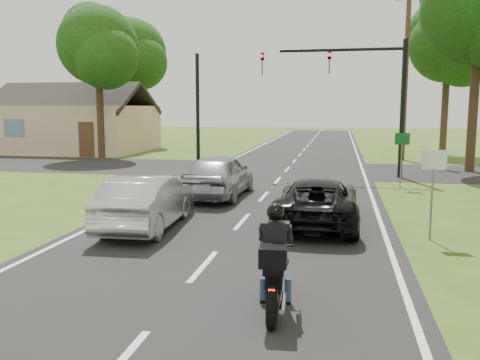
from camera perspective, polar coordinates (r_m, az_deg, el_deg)
name	(u,v)px	position (r m, az deg, el deg)	size (l,w,h in m)	color
ground	(204,267)	(10.12, -4.11, -9.68)	(140.00, 140.00, 0.00)	#3A5618
road	(271,188)	(19.70, 3.55, -0.88)	(8.00, 100.00, 0.01)	black
cross_road	(287,169)	(25.60, 5.33, 1.20)	(60.00, 7.00, 0.01)	black
motorcycle_rider	(275,269)	(7.82, 3.92, -9.97)	(0.56, 1.97, 1.69)	black
dark_suv	(317,202)	(13.52, 8.67, -2.41)	(2.07, 4.49, 1.25)	black
silver_sedan	(147,201)	(13.25, -10.37, -2.38)	(1.46, 4.20, 1.38)	silver
silver_suv	(219,175)	(17.57, -2.38, 0.54)	(1.79, 4.44, 1.51)	#98999F
traffic_signal	(360,83)	(23.32, 13.28, 10.51)	(6.38, 0.44, 6.00)	black
signal_pole_far	(198,109)	(28.37, -4.77, 7.94)	(0.20, 0.20, 6.00)	black
utility_pole_far	(406,73)	(31.56, 18.12, 11.38)	(1.60, 0.28, 10.00)	brown
sign_white	(433,173)	(12.54, 20.89, 0.76)	(0.55, 0.07, 2.12)	slate
sign_green	(402,147)	(20.46, 17.72, 3.58)	(0.55, 0.07, 2.12)	slate
tree_row_e	(453,48)	(35.94, 22.85, 13.51)	(5.28, 5.12, 9.61)	#332316
tree_left_near	(100,50)	(32.58, -15.41, 13.94)	(5.12, 4.96, 9.22)	#332316
tree_left_far	(135,56)	(42.49, -11.73, 13.46)	(5.76, 5.58, 10.14)	#332316
house	(75,126)	(38.13, -18.08, 5.77)	(10.20, 8.00, 4.84)	tan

